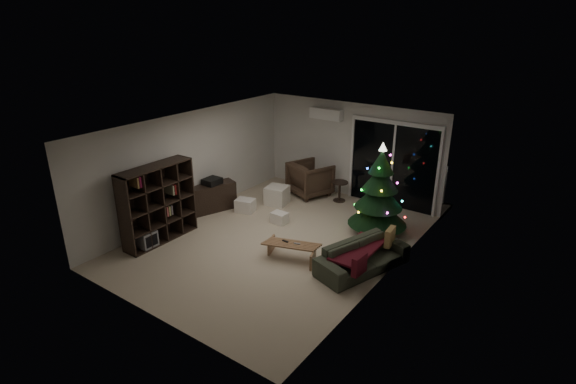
# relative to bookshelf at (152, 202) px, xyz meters

# --- Properties ---
(room) EXTENTS (6.50, 7.51, 2.60)m
(room) POSITION_rel_bookshelf_xyz_m (2.71, 2.90, 0.18)
(room) COLOR beige
(room) RESTS_ON ground
(bookshelf) EXTENTS (0.56, 1.71, 1.68)m
(bookshelf) POSITION_rel_bookshelf_xyz_m (0.00, 0.00, 0.00)
(bookshelf) COLOR black
(bookshelf) RESTS_ON floor
(media_cabinet) EXTENTS (0.77, 1.18, 0.69)m
(media_cabinet) POSITION_rel_bookshelf_xyz_m (0.00, 1.81, -0.49)
(media_cabinet) COLOR black
(media_cabinet) RESTS_ON floor
(stereo) EXTENTS (0.35, 0.41, 0.15)m
(stereo) POSITION_rel_bookshelf_xyz_m (0.00, 1.81, -0.08)
(stereo) COLOR black
(stereo) RESTS_ON media_cabinet
(armchair) EXTENTS (1.26, 1.27, 0.90)m
(armchair) POSITION_rel_bookshelf_xyz_m (1.38, 4.09, -0.39)
(armchair) COLOR #3E2F26
(armchair) RESTS_ON floor
(ottoman) EXTENTS (0.61, 0.61, 0.47)m
(ottoman) POSITION_rel_bookshelf_xyz_m (1.05, 3.05, -0.60)
(ottoman) COLOR silver
(ottoman) RESTS_ON floor
(cardboard_box_a) EXTENTS (0.52, 0.45, 0.32)m
(cardboard_box_a) POSITION_rel_bookshelf_xyz_m (0.70, 2.20, -0.68)
(cardboard_box_a) COLOR white
(cardboard_box_a) RESTS_ON floor
(cardboard_box_b) EXTENTS (0.37, 0.28, 0.26)m
(cardboard_box_b) POSITION_rel_bookshelf_xyz_m (1.78, 2.16, -0.71)
(cardboard_box_b) COLOR white
(cardboard_box_b) RESTS_ON floor
(side_table) EXTENTS (0.52, 0.52, 0.53)m
(side_table) POSITION_rel_bookshelf_xyz_m (2.26, 4.15, -0.57)
(side_table) COLOR black
(side_table) RESTS_ON floor
(floor_lamp) EXTENTS (0.31, 0.31, 1.91)m
(floor_lamp) POSITION_rel_bookshelf_xyz_m (1.63, 4.84, 0.12)
(floor_lamp) COLOR black
(floor_lamp) RESTS_ON floor
(sofa) EXTENTS (1.30, 2.01, 0.55)m
(sofa) POSITION_rel_bookshelf_xyz_m (4.30, 1.41, -0.56)
(sofa) COLOR #464F3A
(sofa) RESTS_ON floor
(sofa_throw) EXTENTS (0.59, 1.35, 0.05)m
(sofa_throw) POSITION_rel_bookshelf_xyz_m (4.20, 1.41, -0.44)
(sofa_throw) COLOR #441018
(sofa_throw) RESTS_ON sofa
(cushion_a) EXTENTS (0.14, 0.37, 0.36)m
(cushion_a) POSITION_rel_bookshelf_xyz_m (4.55, 2.06, -0.34)
(cushion_a) COLOR #9E8550
(cushion_a) RESTS_ON sofa
(cushion_b) EXTENTS (0.13, 0.37, 0.36)m
(cushion_b) POSITION_rel_bookshelf_xyz_m (4.55, 0.76, -0.34)
(cushion_b) COLOR #441018
(cushion_b) RESTS_ON sofa
(coffee_table) EXTENTS (1.13, 0.70, 0.34)m
(coffee_table) POSITION_rel_bookshelf_xyz_m (2.97, 0.96, -0.67)
(coffee_table) COLOR #A57154
(coffee_table) RESTS_ON floor
(remote_a) EXTENTS (0.13, 0.04, 0.02)m
(remote_a) POSITION_rel_bookshelf_xyz_m (2.82, 0.96, -0.49)
(remote_a) COLOR black
(remote_a) RESTS_ON coffee_table
(remote_b) EXTENTS (0.13, 0.08, 0.02)m
(remote_b) POSITION_rel_bookshelf_xyz_m (3.07, 1.01, -0.49)
(remote_b) COLOR slate
(remote_b) RESTS_ON coffee_table
(christmas_tree) EXTENTS (1.57, 1.57, 2.09)m
(christmas_tree) POSITION_rel_bookshelf_xyz_m (3.86, 2.99, 0.20)
(christmas_tree) COLOR black
(christmas_tree) RESTS_ON floor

